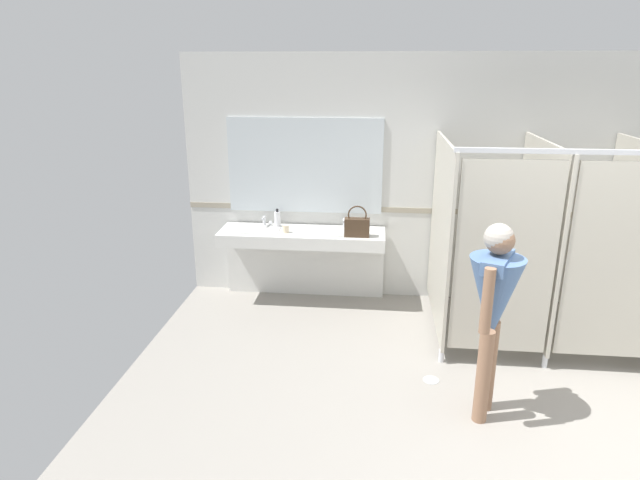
% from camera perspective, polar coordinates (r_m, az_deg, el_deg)
% --- Properties ---
extents(ground_plane, '(7.42, 5.48, 0.10)m').
position_cam_1_polar(ground_plane, '(4.74, 24.97, -18.34)').
color(ground_plane, gray).
extents(wall_back, '(7.42, 0.12, 2.76)m').
position_cam_1_polar(wall_back, '(6.42, 19.81, 5.68)').
color(wall_back, silver).
rests_on(wall_back, ground_plane).
extents(wall_back_tile_band, '(7.42, 0.01, 0.06)m').
position_cam_1_polar(wall_back_tile_band, '(6.43, 19.62, 2.68)').
color(wall_back_tile_band, '#9E937F').
rests_on(wall_back_tile_band, wall_back).
extents(vanity_counter, '(1.85, 0.54, 0.97)m').
position_cam_1_polar(vanity_counter, '(6.23, -1.77, -0.86)').
color(vanity_counter, silver).
rests_on(vanity_counter, ground_plane).
extents(mirror_panel, '(1.75, 0.02, 1.07)m').
position_cam_1_polar(mirror_panel, '(6.18, -1.61, 7.79)').
color(mirror_panel, silver).
rests_on(mirror_panel, wall_back).
extents(bathroom_stalls, '(2.84, 1.54, 1.99)m').
position_cam_1_polar(bathroom_stalls, '(5.67, 26.87, -0.32)').
color(bathroom_stalls, '#B2AD9E').
rests_on(bathroom_stalls, ground_plane).
extents(person_standing, '(0.53, 0.53, 1.56)m').
position_cam_1_polar(person_standing, '(4.21, 17.77, -6.03)').
color(person_standing, '#8C664C').
rests_on(person_standing, ground_plane).
extents(handbag, '(0.27, 0.11, 0.34)m').
position_cam_1_polar(handbag, '(5.87, 3.91, 1.46)').
color(handbag, '#3F2D1E').
rests_on(handbag, vanity_counter).
extents(soap_dispenser, '(0.07, 0.07, 0.21)m').
position_cam_1_polar(soap_dispenser, '(6.25, -4.50, 2.25)').
color(soap_dispenser, white).
rests_on(soap_dispenser, vanity_counter).
extents(paper_cup, '(0.07, 0.07, 0.09)m').
position_cam_1_polar(paper_cup, '(6.01, -3.62, 1.18)').
color(paper_cup, beige).
rests_on(paper_cup, vanity_counter).
extents(floor_drain_cover, '(0.14, 0.14, 0.01)m').
position_cam_1_polar(floor_drain_cover, '(4.99, 11.59, -14.19)').
color(floor_drain_cover, '#B7BABF').
rests_on(floor_drain_cover, ground_plane).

